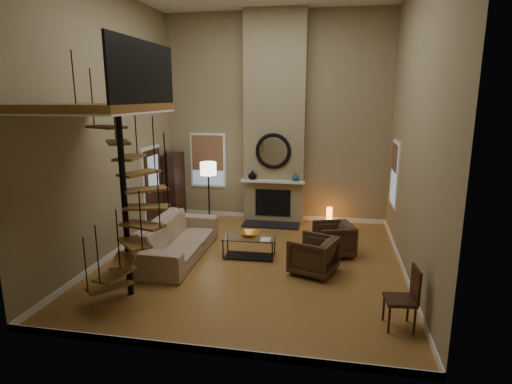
% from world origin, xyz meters
% --- Properties ---
extents(ground, '(6.00, 6.50, 0.01)m').
position_xyz_m(ground, '(0.00, 0.00, -0.01)').
color(ground, '#AE7938').
rests_on(ground, ground).
extents(back_wall, '(6.00, 0.02, 5.50)m').
position_xyz_m(back_wall, '(0.00, 3.25, 2.75)').
color(back_wall, '#90825D').
rests_on(back_wall, ground).
extents(front_wall, '(6.00, 0.02, 5.50)m').
position_xyz_m(front_wall, '(0.00, -3.25, 2.75)').
color(front_wall, '#90825D').
rests_on(front_wall, ground).
extents(left_wall, '(0.02, 6.50, 5.50)m').
position_xyz_m(left_wall, '(-3.00, 0.00, 2.75)').
color(left_wall, '#90825D').
rests_on(left_wall, ground).
extents(right_wall, '(0.02, 6.50, 5.50)m').
position_xyz_m(right_wall, '(3.00, 0.00, 2.75)').
color(right_wall, '#90825D').
rests_on(right_wall, ground).
extents(baseboard_back, '(6.00, 0.02, 0.12)m').
position_xyz_m(baseboard_back, '(0.00, 3.24, 0.06)').
color(baseboard_back, white).
rests_on(baseboard_back, ground).
extents(baseboard_front, '(6.00, 0.02, 0.12)m').
position_xyz_m(baseboard_front, '(0.00, -3.24, 0.06)').
color(baseboard_front, white).
rests_on(baseboard_front, ground).
extents(baseboard_left, '(0.02, 6.50, 0.12)m').
position_xyz_m(baseboard_left, '(-2.99, 0.00, 0.06)').
color(baseboard_left, white).
rests_on(baseboard_left, ground).
extents(baseboard_right, '(0.02, 6.50, 0.12)m').
position_xyz_m(baseboard_right, '(2.99, 0.00, 0.06)').
color(baseboard_right, white).
rests_on(baseboard_right, ground).
extents(chimney_breast, '(1.60, 0.38, 5.50)m').
position_xyz_m(chimney_breast, '(0.00, 3.06, 2.75)').
color(chimney_breast, '#8C7F5B').
rests_on(chimney_breast, ground).
extents(hearth, '(1.50, 0.60, 0.04)m').
position_xyz_m(hearth, '(0.00, 2.57, 0.02)').
color(hearth, black).
rests_on(hearth, ground).
extents(firebox, '(0.95, 0.02, 0.72)m').
position_xyz_m(firebox, '(0.00, 2.86, 0.55)').
color(firebox, black).
rests_on(firebox, chimney_breast).
extents(mantel, '(1.70, 0.18, 0.06)m').
position_xyz_m(mantel, '(0.00, 2.78, 1.15)').
color(mantel, white).
rests_on(mantel, chimney_breast).
extents(mirror_frame, '(0.94, 0.10, 0.94)m').
position_xyz_m(mirror_frame, '(0.00, 2.84, 1.95)').
color(mirror_frame, black).
rests_on(mirror_frame, chimney_breast).
extents(mirror_disc, '(0.80, 0.01, 0.80)m').
position_xyz_m(mirror_disc, '(0.00, 2.85, 1.95)').
color(mirror_disc, white).
rests_on(mirror_disc, chimney_breast).
extents(vase_left, '(0.24, 0.24, 0.25)m').
position_xyz_m(vase_left, '(-0.55, 2.82, 1.30)').
color(vase_left, black).
rests_on(vase_left, mantel).
extents(vase_right, '(0.20, 0.20, 0.21)m').
position_xyz_m(vase_right, '(0.60, 2.82, 1.28)').
color(vase_right, '#174D53').
rests_on(vase_right, mantel).
extents(window_back, '(1.02, 0.06, 1.52)m').
position_xyz_m(window_back, '(-1.90, 3.22, 1.62)').
color(window_back, white).
rests_on(window_back, back_wall).
extents(window_right, '(0.06, 1.02, 1.52)m').
position_xyz_m(window_right, '(2.97, 2.00, 1.63)').
color(window_right, white).
rests_on(window_right, right_wall).
extents(entry_door, '(0.10, 1.05, 2.16)m').
position_xyz_m(entry_door, '(-2.95, 1.80, 1.05)').
color(entry_door, white).
rests_on(entry_door, ground).
extents(loft, '(1.70, 2.20, 1.09)m').
position_xyz_m(loft, '(-2.04, -1.80, 3.24)').
color(loft, brown).
rests_on(loft, left_wall).
extents(spiral_stair, '(1.47, 1.47, 4.06)m').
position_xyz_m(spiral_stair, '(-1.78, -1.79, 1.78)').
color(spiral_stair, black).
rests_on(spiral_stair, ground).
extents(hutch, '(0.37, 0.78, 1.75)m').
position_xyz_m(hutch, '(-2.76, 2.78, 0.95)').
color(hutch, '#311A10').
rests_on(hutch, ground).
extents(sofa, '(1.14, 2.81, 0.81)m').
position_xyz_m(sofa, '(-1.66, 0.03, 0.40)').
color(sofa, tan).
rests_on(sofa, ground).
extents(armchair_near, '(0.99, 0.98, 0.72)m').
position_xyz_m(armchair_near, '(1.71, 0.74, 0.35)').
color(armchair_near, '#452F1F').
rests_on(armchair_near, ground).
extents(armchair_far, '(1.03, 1.02, 0.74)m').
position_xyz_m(armchair_far, '(1.33, -0.34, 0.35)').
color(armchair_far, '#452F1F').
rests_on(armchair_far, ground).
extents(coffee_table, '(1.12, 0.58, 0.43)m').
position_xyz_m(coffee_table, '(-0.12, 0.26, 0.28)').
color(coffee_table, silver).
rests_on(coffee_table, ground).
extents(bowl, '(0.41, 0.41, 0.10)m').
position_xyz_m(bowl, '(-0.12, 0.31, 0.50)').
color(bowl, '#C18222').
rests_on(bowl, coffee_table).
extents(book, '(0.22, 0.29, 0.03)m').
position_xyz_m(book, '(0.23, 0.11, 0.46)').
color(book, gray).
rests_on(book, coffee_table).
extents(floor_lamp, '(0.41, 0.41, 1.71)m').
position_xyz_m(floor_lamp, '(-1.57, 2.17, 1.41)').
color(floor_lamp, black).
rests_on(floor_lamp, ground).
extents(accent_lamp, '(0.15, 0.15, 0.53)m').
position_xyz_m(accent_lamp, '(1.51, 2.76, 0.25)').
color(accent_lamp, orange).
rests_on(accent_lamp, ground).
extents(side_chair, '(0.48, 0.47, 0.94)m').
position_xyz_m(side_chair, '(2.70, -2.06, 0.53)').
color(side_chair, '#311A10').
rests_on(side_chair, ground).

